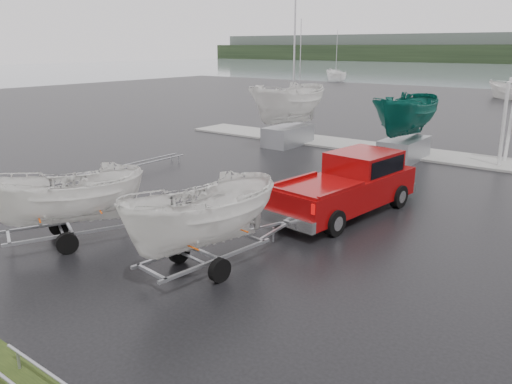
# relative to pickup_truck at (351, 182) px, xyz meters

# --- Properties ---
(ground_plane) EXTENTS (120.00, 120.00, 0.00)m
(ground_plane) POSITION_rel_pickup_truck_xyz_m (-1.39, -2.24, -1.05)
(ground_plane) COLOR black
(ground_plane) RESTS_ON ground
(dock) EXTENTS (30.00, 3.00, 0.12)m
(dock) POSITION_rel_pickup_truck_xyz_m (-1.39, 10.76, -1.00)
(dock) COLOR #979791
(dock) RESTS_ON ground
(pickup_truck) EXTENTS (2.78, 6.23, 2.00)m
(pickup_truck) POSITION_rel_pickup_truck_xyz_m (0.00, 0.00, 0.00)
(pickup_truck) COLOR #7B0607
(pickup_truck) RESTS_ON ground
(trailer_hitched) EXTENTS (2.00, 3.72, 5.25)m
(trailer_hitched) POSITION_rel_pickup_truck_xyz_m (-0.79, -6.47, 1.80)
(trailer_hitched) COLOR #989BA1
(trailer_hitched) RESTS_ON ground
(trailer_parked) EXTENTS (2.57, 3.76, 5.00)m
(trailer_parked) POSITION_rel_pickup_truck_xyz_m (-5.13, -7.51, 1.67)
(trailer_parked) COLOR #989BA1
(trailer_parked) RESTS_ON ground
(keelboat_0) EXTENTS (2.43, 3.20, 10.60)m
(keelboat_0) POSITION_rel_pickup_truck_xyz_m (-8.44, 8.76, 2.81)
(keelboat_0) COLOR #989BA1
(keelboat_0) RESTS_ON ground
(keelboat_1) EXTENTS (2.19, 3.20, 6.93)m
(keelboat_1) POSITION_rel_pickup_truck_xyz_m (-1.60, 8.96, 2.40)
(keelboat_1) COLOR #989BA1
(keelboat_1) RESTS_ON ground
(mast_rack_0) EXTENTS (0.56, 6.50, 0.06)m
(mast_rack_0) POSITION_rel_pickup_truck_xyz_m (-10.39, -1.24, -0.70)
(mast_rack_0) COLOR #989BA1
(mast_rack_0) RESTS_ON ground
(moored_boat_0) EXTENTS (2.45, 2.50, 10.86)m
(moored_boat_0) POSITION_rel_pickup_truck_xyz_m (-19.40, 27.16, -1.04)
(moored_boat_0) COLOR silver
(moored_boat_0) RESTS_ON ground
(moored_boat_4) EXTENTS (3.88, 3.88, 11.60)m
(moored_boat_4) POSITION_rel_pickup_truck_xyz_m (-33.77, 60.88, -1.04)
(moored_boat_4) COLOR silver
(moored_boat_4) RESTS_ON ground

